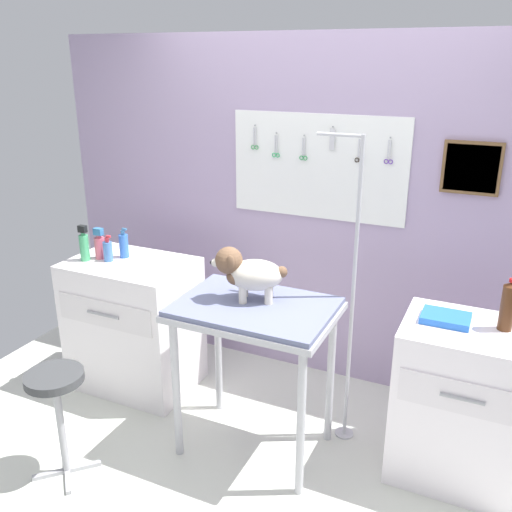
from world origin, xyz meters
The scene contains 14 objects.
ground centered at (0.00, 0.00, -0.02)m, with size 4.40×4.00×0.04m, color silver.
rear_wall_panel centered at (0.00, 1.28, 1.16)m, with size 4.00×0.09×2.30m.
grooming_table centered at (-0.05, 0.30, 0.80)m, with size 0.85×0.60×0.91m.
grooming_arm centered at (0.39, 0.62, 0.84)m, with size 0.29×0.11×1.79m.
dog centered at (-0.11, 0.34, 1.07)m, with size 0.40×0.28×0.30m.
counter_left centered at (-1.08, 0.57, 0.45)m, with size 0.80×0.58×0.89m.
cabinet_right centered at (1.04, 0.56, 0.44)m, with size 0.68×0.54×0.88m.
stool centered at (-0.88, -0.34, 0.50)m, with size 0.30×0.30×0.62m.
spray_bottle_tall centered at (-1.21, 0.53, 0.96)m, with size 0.06×0.06×0.18m.
conditioner_bottle centered at (-1.29, 0.55, 0.98)m, with size 0.07×0.07×0.21m.
pump_bottle_white centered at (-1.35, 0.48, 1.00)m, with size 0.06×0.06×0.24m.
detangler_spray centered at (-1.16, 0.63, 0.98)m, with size 0.06×0.06×0.20m.
soda_bottle centered at (1.17, 0.61, 1.00)m, with size 0.07×0.07×0.27m.
supply_tray centered at (0.90, 0.58, 0.90)m, with size 0.24×0.18×0.04m.
Camera 1 is at (1.10, -2.14, 2.15)m, focal length 39.07 mm.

